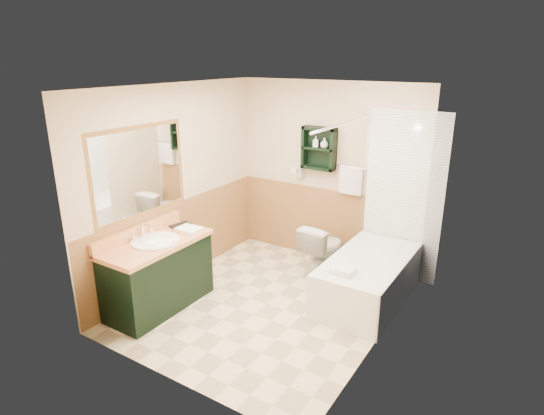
% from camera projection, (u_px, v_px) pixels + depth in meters
% --- Properties ---
extents(floor, '(3.00, 3.00, 0.00)m').
position_uv_depth(floor, '(267.00, 304.00, 5.17)').
color(floor, beige).
rests_on(floor, ground).
extents(back_wall, '(2.60, 0.04, 2.40)m').
position_uv_depth(back_wall, '(329.00, 174.00, 6.00)').
color(back_wall, '#F6E3C0').
rests_on(back_wall, ground).
extents(left_wall, '(0.04, 3.00, 2.40)m').
position_uv_depth(left_wall, '(174.00, 186.00, 5.45)').
color(left_wall, '#F6E3C0').
rests_on(left_wall, ground).
extents(right_wall, '(0.04, 3.00, 2.40)m').
position_uv_depth(right_wall, '(388.00, 229.00, 4.12)').
color(right_wall, '#F6E3C0').
rests_on(right_wall, ground).
extents(ceiling, '(2.60, 3.00, 0.04)m').
position_uv_depth(ceiling, '(266.00, 85.00, 4.40)').
color(ceiling, white).
rests_on(ceiling, back_wall).
extents(wainscot_left, '(2.98, 2.98, 1.00)m').
position_uv_depth(wainscot_left, '(180.00, 240.00, 5.66)').
color(wainscot_left, '#B07747').
rests_on(wainscot_left, left_wall).
extents(wainscot_back, '(2.58, 2.58, 1.00)m').
position_uv_depth(wainscot_back, '(326.00, 224.00, 6.20)').
color(wainscot_back, '#B07747').
rests_on(wainscot_back, back_wall).
extents(mirror_frame, '(1.30, 1.30, 1.00)m').
position_uv_depth(mirror_frame, '(140.00, 172.00, 4.89)').
color(mirror_frame, brown).
rests_on(mirror_frame, left_wall).
extents(mirror_glass, '(1.20, 1.20, 0.90)m').
position_uv_depth(mirror_glass, '(140.00, 172.00, 4.89)').
color(mirror_glass, white).
rests_on(mirror_glass, left_wall).
extents(tile_right, '(1.50, 1.50, 2.10)m').
position_uv_depth(tile_right, '(407.00, 219.00, 4.79)').
color(tile_right, white).
rests_on(tile_right, right_wall).
extents(tile_back, '(0.95, 0.95, 2.10)m').
position_uv_depth(tile_back, '(403.00, 198.00, 5.50)').
color(tile_back, white).
rests_on(tile_back, back_wall).
extents(tile_accent, '(1.50, 1.50, 0.10)m').
position_uv_depth(tile_accent, '(414.00, 139.00, 4.52)').
color(tile_accent, '#154B39').
rests_on(tile_accent, right_wall).
extents(wall_shelf, '(0.45, 0.15, 0.55)m').
position_uv_depth(wall_shelf, '(319.00, 148.00, 5.85)').
color(wall_shelf, black).
rests_on(wall_shelf, back_wall).
extents(hair_dryer, '(0.10, 0.24, 0.18)m').
position_uv_depth(hair_dryer, '(299.00, 171.00, 6.13)').
color(hair_dryer, silver).
rests_on(hair_dryer, back_wall).
extents(towel_bar, '(0.40, 0.06, 0.40)m').
position_uv_depth(towel_bar, '(352.00, 167.00, 5.72)').
color(towel_bar, silver).
rests_on(towel_bar, back_wall).
extents(curtain_rod, '(0.03, 1.60, 0.03)m').
position_uv_depth(curtain_rod, '(345.00, 123.00, 4.86)').
color(curtain_rod, silver).
rests_on(curtain_rod, back_wall).
extents(shower_curtain, '(1.05, 1.05, 1.70)m').
position_uv_depth(shower_curtain, '(348.00, 195.00, 5.28)').
color(shower_curtain, beige).
rests_on(shower_curtain, curtain_rod).
extents(vanity, '(0.59, 1.24, 0.79)m').
position_uv_depth(vanity, '(158.00, 274.00, 5.02)').
color(vanity, black).
rests_on(vanity, ground).
extents(bathtub, '(0.79, 1.50, 0.53)m').
position_uv_depth(bathtub, '(368.00, 279.00, 5.19)').
color(bathtub, silver).
rests_on(bathtub, ground).
extents(toilet, '(0.45, 0.72, 0.67)m').
position_uv_depth(toilet, '(323.00, 249.00, 5.81)').
color(toilet, silver).
rests_on(toilet, ground).
extents(counter_towel, '(0.27, 0.21, 0.04)m').
position_uv_depth(counter_towel, '(189.00, 230.00, 5.17)').
color(counter_towel, silver).
rests_on(counter_towel, vanity).
extents(vanity_book, '(0.18, 0.06, 0.24)m').
position_uv_depth(vanity_book, '(176.00, 215.00, 5.34)').
color(vanity_book, black).
rests_on(vanity_book, vanity).
extents(tub_towel, '(0.23, 0.19, 0.07)m').
position_uv_depth(tub_towel, '(343.00, 270.00, 4.74)').
color(tub_towel, silver).
rests_on(tub_towel, bathtub).
extents(soap_bottle_a, '(0.11, 0.15, 0.07)m').
position_uv_depth(soap_bottle_a, '(316.00, 144.00, 5.85)').
color(soap_bottle_a, silver).
rests_on(soap_bottle_a, wall_shelf).
extents(soap_bottle_b, '(0.11, 0.14, 0.10)m').
position_uv_depth(soap_bottle_b, '(324.00, 144.00, 5.79)').
color(soap_bottle_b, silver).
rests_on(soap_bottle_b, wall_shelf).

